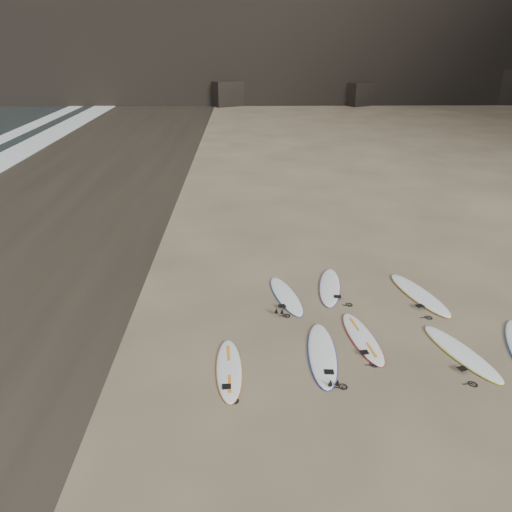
% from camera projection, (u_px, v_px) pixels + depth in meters
% --- Properties ---
extents(ground, '(240.00, 240.00, 0.00)m').
position_uv_depth(ground, '(400.00, 346.00, 12.43)').
color(ground, '#897559').
rests_on(ground, ground).
extents(wet_sand, '(12.00, 200.00, 0.01)m').
position_uv_depth(wet_sand, '(31.00, 215.00, 21.29)').
color(wet_sand, '#383026').
rests_on(wet_sand, ground).
extents(surfboard_0, '(0.70, 2.41, 0.09)m').
position_uv_depth(surfboard_0, '(229.00, 369.00, 11.51)').
color(surfboard_0, white).
rests_on(surfboard_0, ground).
extents(surfboard_1, '(0.81, 2.74, 0.10)m').
position_uv_depth(surfboard_1, '(322.00, 354.00, 12.05)').
color(surfboard_1, white).
rests_on(surfboard_1, ground).
extents(surfboard_2, '(0.95, 2.50, 0.09)m').
position_uv_depth(surfboard_2, '(362.00, 338.00, 12.68)').
color(surfboard_2, white).
rests_on(surfboard_2, ground).
extents(surfboard_3, '(1.49, 2.64, 0.09)m').
position_uv_depth(surfboard_3, '(461.00, 352.00, 12.10)').
color(surfboard_3, white).
rests_on(surfboard_3, ground).
extents(surfboard_5, '(1.16, 2.53, 0.09)m').
position_uv_depth(surfboard_5, '(286.00, 296.00, 14.71)').
color(surfboard_5, white).
rests_on(surfboard_5, ground).
extents(surfboard_6, '(1.02, 2.59, 0.09)m').
position_uv_depth(surfboard_6, '(330.00, 287.00, 15.23)').
color(surfboard_6, white).
rests_on(surfboard_6, ground).
extents(surfboard_7, '(1.47, 2.87, 0.10)m').
position_uv_depth(surfboard_7, '(419.00, 294.00, 14.77)').
color(surfboard_7, white).
rests_on(surfboard_7, ground).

